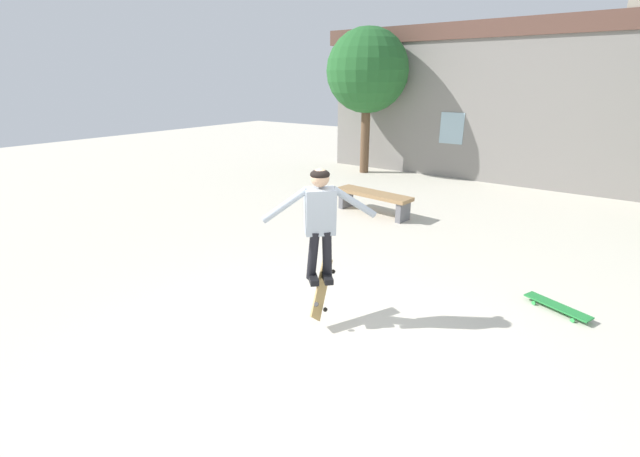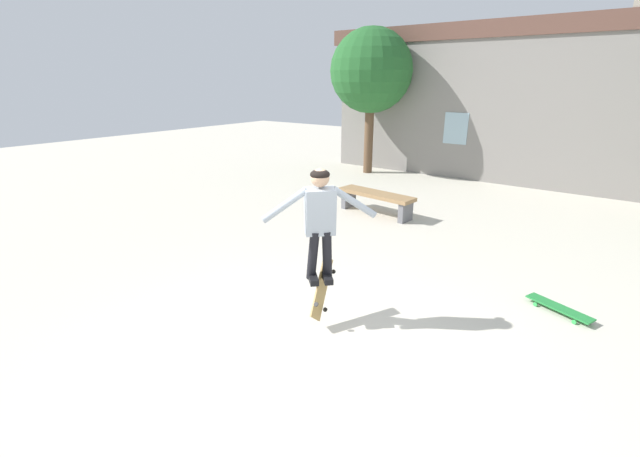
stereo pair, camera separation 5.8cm
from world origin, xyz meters
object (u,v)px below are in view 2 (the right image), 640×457
Objects in this scene: skater at (320,216)px; skateboard_resting at (559,308)px; park_bench at (376,198)px; skateboard_flipping at (322,287)px; tree_left at (371,71)px.

skater is 3.32m from skateboard_resting.
skater is at bearing -62.01° from park_bench.
park_bench is 4.64m from skateboard_resting.
skater is at bearing 61.93° from skateboard_resting.
skateboard_flipping reaches higher than park_bench.
skateboard_resting is at bearing -43.38° from tree_left.
tree_left is 5.93× the size of skateboard_flipping.
tree_left reaches higher than skateboard_flipping.
tree_left is at bearing -21.70° from skateboard_resting.
tree_left is 5.26m from park_bench.
skater is at bearing -20.99° from skateboard_flipping.
skateboard_flipping is at bearing -61.81° from park_bench.
skater is (4.13, -8.09, -1.70)m from tree_left.
park_bench is 4.72m from skater.
tree_left is 9.24m from skater.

